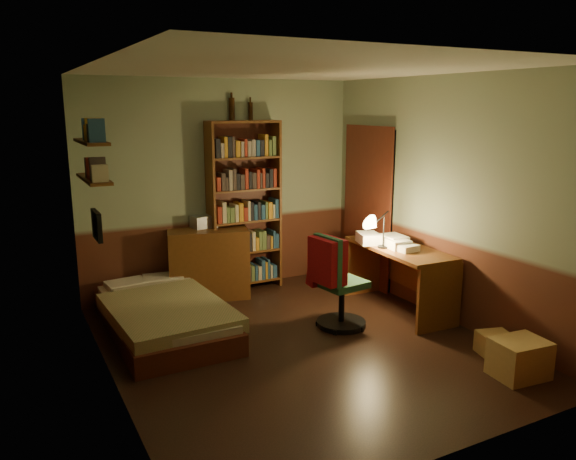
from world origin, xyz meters
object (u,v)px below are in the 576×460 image
bed (163,304)px  mini_stereo (204,221)px  dresser (209,263)px  bookshelf (244,207)px  cardboard_box_b (494,343)px  desk_lamp (384,218)px  desk (398,279)px  office_chair (342,280)px  cardboard_box_a (519,358)px

bed → mini_stereo: bearing=49.5°
dresser → mini_stereo: (-0.00, 0.13, 0.49)m
bookshelf → cardboard_box_b: (1.29, -2.87, -0.95)m
desk_lamp → desk: bearing=-24.5°
mini_stereo → office_chair: bearing=-68.6°
dresser → desk: 2.25m
office_chair → bed: bearing=149.3°
mini_stereo → cardboard_box_a: (1.65, -3.33, -0.75)m
office_chair → cardboard_box_b: bearing=-61.1°
mini_stereo → bookshelf: bearing=-11.8°
bed → cardboard_box_a: size_ratio=4.37×
dresser → cardboard_box_b: dresser is taller
desk_lamp → cardboard_box_a: desk_lamp is taller
mini_stereo → office_chair: (0.91, -1.67, -0.41)m
mini_stereo → desk_lamp: 2.17m
mini_stereo → cardboard_box_a: 3.79m
office_chair → cardboard_box_a: size_ratio=2.30×
desk → office_chair: 0.83m
dresser → desk: dresser is taller
desk_lamp → cardboard_box_a: (0.10, -1.82, -0.92)m
cardboard_box_b → desk: bearing=93.4°
bed → office_chair: bearing=-23.9°
desk_lamp → cardboard_box_b: bearing=-88.0°
bed → desk_lamp: (2.33, -0.59, 0.79)m
dresser → cardboard_box_a: 3.61m
mini_stereo → desk_lamp: bearing=-51.7°
bed → cardboard_box_b: size_ratio=6.60×
cardboard_box_b → dresser: bearing=123.0°
cardboard_box_a → bookshelf: bearing=108.9°
desk → cardboard_box_a: size_ratio=3.15×
desk_lamp → cardboard_box_a: 2.04m
bed → cardboard_box_b: 3.27m
bookshelf → desk: size_ratio=1.52×
dresser → cardboard_box_a: dresser is taller
bookshelf → desk_lamp: 1.79m
desk_lamp → cardboard_box_b: 1.73m
office_chair → cardboard_box_b: office_chair is taller
office_chair → cardboard_box_b: (0.90, -1.24, -0.40)m
desk → cardboard_box_a: 1.78m
desk_lamp → bed: bearing=157.0°
bookshelf → desk_lamp: bookshelf is taller
bookshelf → cardboard_box_a: size_ratio=4.79×
dresser → desk_lamp: desk_lamp is taller
cardboard_box_b → bookshelf: bearing=114.2°
bookshelf → office_chair: (0.39, -1.63, -0.55)m
office_chair → mini_stereo: bearing=111.8°
mini_stereo → desk_lamp: size_ratio=0.41×
cardboard_box_b → bed: bearing=142.5°
desk → cardboard_box_a: desk is taller
desk → office_chair: size_ratio=1.37×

